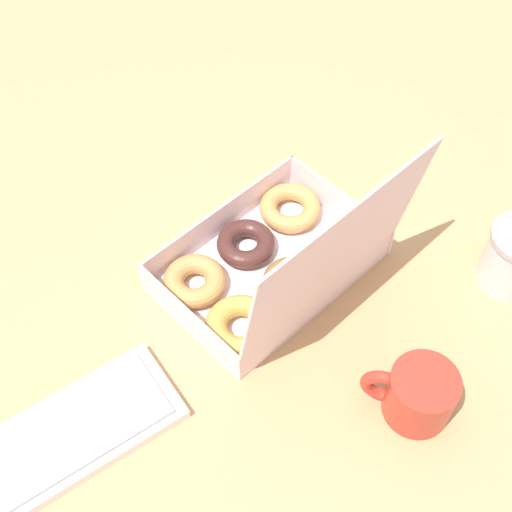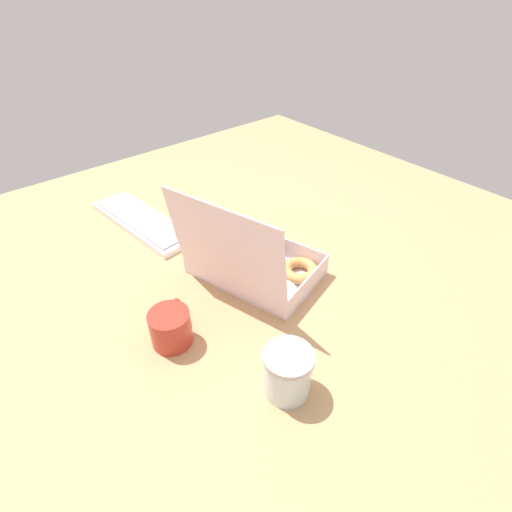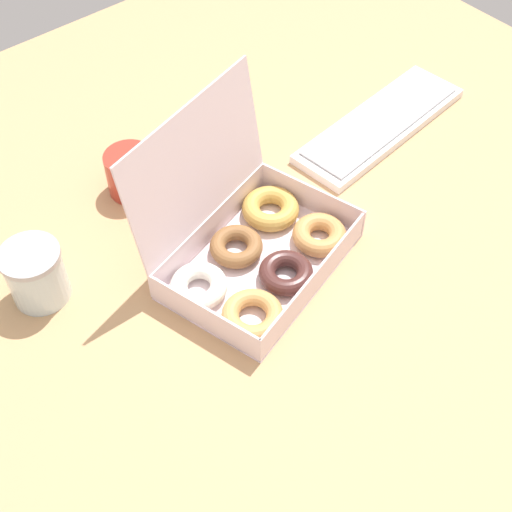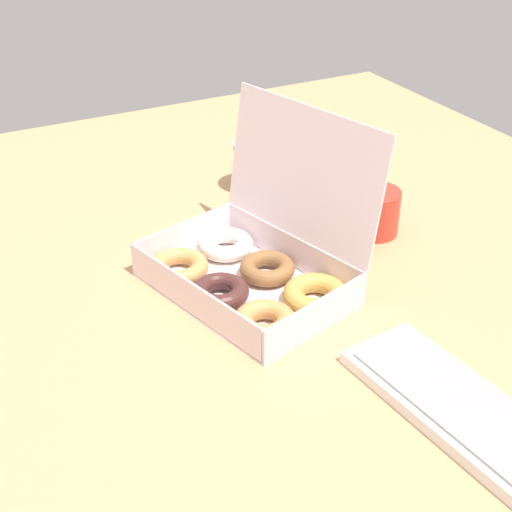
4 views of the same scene
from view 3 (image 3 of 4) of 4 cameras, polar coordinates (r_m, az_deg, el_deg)
The scene contains 5 objects.
ground_plane at distance 121.52cm, azimuth 2.51°, elevation -1.61°, with size 180.00×180.00×2.00cm, color tan.
donut_box at distance 119.47cm, azimuth -0.07°, elevation 0.68°, with size 37.55×32.79×27.51cm.
keyboard at distance 148.40cm, azimuth 9.91°, elevation 10.34°, with size 41.80×16.56×2.20cm.
coffee_mug at distance 132.94cm, azimuth -9.81°, elevation 6.60°, with size 10.83×10.70×8.30cm.
glass_jar at distance 119.02cm, azimuth -17.20°, elevation -1.40°, with size 9.79×9.79×10.35cm.
Camera 3 is at (-52.56, -54.11, 94.27)cm, focal length 50.00 mm.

